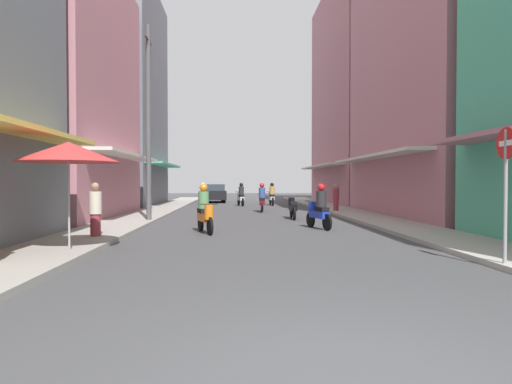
% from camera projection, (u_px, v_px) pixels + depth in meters
% --- Properties ---
extents(ground_plane, '(89.92, 89.92, 0.00)m').
position_uv_depth(ground_plane, '(253.00, 218.00, 20.04)').
color(ground_plane, '#424244').
extents(sidewalk_left, '(2.09, 48.87, 0.12)m').
position_uv_depth(sidewalk_left, '(139.00, 217.00, 19.79)').
color(sidewalk_left, '#9E9991').
rests_on(sidewalk_left, ground).
extents(sidewalk_right, '(2.09, 48.87, 0.12)m').
position_uv_depth(sidewalk_right, '(365.00, 217.00, 20.28)').
color(sidewalk_right, '#ADA89E').
rests_on(sidewalk_right, ground).
extents(building_left_mid, '(7.05, 10.05, 11.32)m').
position_uv_depth(building_left_mid, '(47.00, 91.00, 19.71)').
color(building_left_mid, '#B7727F').
rests_on(building_left_mid, ground).
extents(building_left_far, '(7.05, 9.75, 14.63)m').
position_uv_depth(building_left_far, '(113.00, 98.00, 30.35)').
color(building_left_far, slate).
rests_on(building_left_far, ground).
extents(building_right_mid, '(7.05, 12.21, 16.26)m').
position_uv_depth(building_right_mid, '(448.00, 43.00, 20.86)').
color(building_right_mid, '#B7727F').
rests_on(building_right_mid, ground).
extents(building_right_far, '(7.05, 13.08, 16.28)m').
position_uv_depth(building_right_far, '(366.00, 96.00, 33.79)').
color(building_right_far, '#B7727F').
rests_on(building_right_far, ground).
extents(motorbike_silver, '(0.55, 1.81, 1.58)m').
position_uv_depth(motorbike_silver, '(272.00, 195.00, 31.12)').
color(motorbike_silver, black).
rests_on(motorbike_silver, ground).
extents(motorbike_orange, '(0.72, 1.75, 1.58)m').
position_uv_depth(motorbike_orange, '(205.00, 211.00, 14.26)').
color(motorbike_orange, black).
rests_on(motorbike_orange, ground).
extents(motorbike_maroon, '(0.55, 1.81, 1.58)m').
position_uv_depth(motorbike_maroon, '(262.00, 199.00, 24.33)').
color(motorbike_maroon, black).
rests_on(motorbike_maroon, ground).
extents(motorbike_black, '(0.55, 1.81, 0.96)m').
position_uv_depth(motorbike_black, '(293.00, 207.00, 19.73)').
color(motorbike_black, black).
rests_on(motorbike_black, ground).
extents(motorbike_blue, '(0.70, 1.76, 1.58)m').
position_uv_depth(motorbike_blue, '(319.00, 209.00, 15.51)').
color(motorbike_blue, black).
rests_on(motorbike_blue, ground).
extents(motorbike_red, '(0.57, 1.80, 1.58)m').
position_uv_depth(motorbike_red, '(203.00, 195.00, 32.14)').
color(motorbike_red, black).
rests_on(motorbike_red, ground).
extents(motorbike_white, '(0.62, 1.79, 1.58)m').
position_uv_depth(motorbike_white, '(241.00, 196.00, 30.48)').
color(motorbike_white, black).
rests_on(motorbike_white, ground).
extents(parked_car, '(2.12, 4.24, 1.45)m').
position_uv_depth(parked_car, '(214.00, 193.00, 35.91)').
color(parked_car, black).
rests_on(parked_car, ground).
extents(pedestrian_far, '(0.34, 0.34, 1.54)m').
position_uv_depth(pedestrian_far, '(336.00, 198.00, 23.61)').
color(pedestrian_far, '#99333F').
rests_on(pedestrian_far, ground).
extents(pedestrian_midway, '(0.34, 0.34, 1.62)m').
position_uv_depth(pedestrian_midway, '(95.00, 212.00, 12.45)').
color(pedestrian_midway, '#99333F').
rests_on(pedestrian_midway, ground).
extents(vendor_umbrella, '(2.25, 2.25, 2.53)m').
position_uv_depth(vendor_umbrella, '(68.00, 152.00, 9.94)').
color(vendor_umbrella, '#99999E').
rests_on(vendor_umbrella, ground).
extents(utility_pole, '(0.20, 1.20, 7.86)m').
position_uv_depth(utility_pole, '(148.00, 122.00, 17.80)').
color(utility_pole, '#4C4C4F').
rests_on(utility_pole, ground).
extents(street_sign_no_entry, '(0.07, 0.60, 2.65)m').
position_uv_depth(street_sign_no_entry, '(506.00, 177.00, 8.29)').
color(street_sign_no_entry, gray).
rests_on(street_sign_no_entry, ground).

